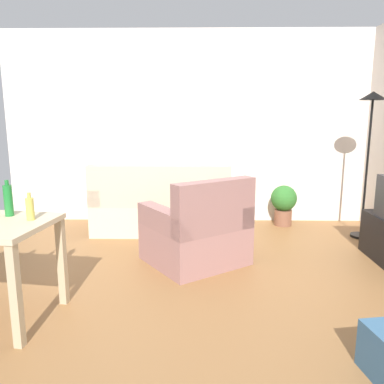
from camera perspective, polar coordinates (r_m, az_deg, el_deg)
The scene contains 8 objects.
ground_plane at distance 3.70m, azimuth -1.73°, elevation -13.15°, with size 5.20×4.40×0.02m, color olive.
wall_rear at distance 5.57m, azimuth -0.73°, elevation 9.48°, with size 5.20×0.10×2.70m, color silver.
couch at distance 5.12m, azimuth -4.53°, elevation -2.49°, with size 1.78×0.84×0.92m.
torchiere_lamp at distance 5.18m, azimuth 25.06°, elevation 9.02°, with size 0.32×0.32×1.81m.
potted_plant at distance 5.53m, azimuth 13.50°, elevation -1.51°, with size 0.36×0.36×0.57m.
armchair at distance 3.99m, azimuth 0.89°, elevation -6.22°, with size 1.22×1.20×0.92m.
bottle_green at distance 3.26m, azimuth -25.69°, elevation -1.09°, with size 0.07×0.07×0.28m.
bottle_squat at distance 3.07m, azimuth -22.98°, elevation -2.26°, with size 0.06×0.06×0.21m.
Camera 1 is at (0.17, -3.37, 1.51)m, focal length 35.80 mm.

